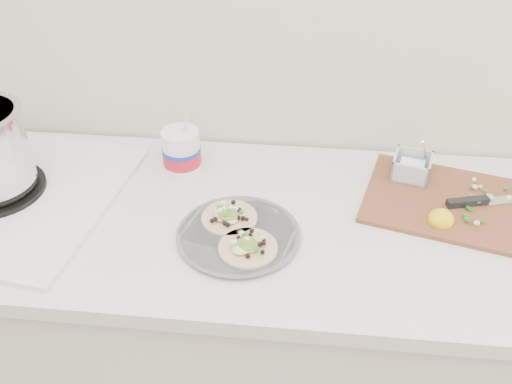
# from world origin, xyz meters

# --- Properties ---
(counter) EXTENTS (2.44, 0.66, 0.90)m
(counter) POSITION_xyz_m (0.00, 1.43, 0.45)
(counter) COLOR silver
(counter) RESTS_ON ground
(taco_plate) EXTENTS (0.28, 0.28, 0.04)m
(taco_plate) POSITION_xyz_m (0.11, 1.33, 0.92)
(taco_plate) COLOR slate
(taco_plate) RESTS_ON counter
(tub) EXTENTS (0.10, 0.10, 0.23)m
(tub) POSITION_xyz_m (-0.08, 1.59, 0.97)
(tub) COLOR white
(tub) RESTS_ON counter
(cutboard) EXTENTS (0.50, 0.40, 0.07)m
(cutboard) POSITION_xyz_m (0.62, 1.52, 0.92)
(cutboard) COLOR brown
(cutboard) RESTS_ON counter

